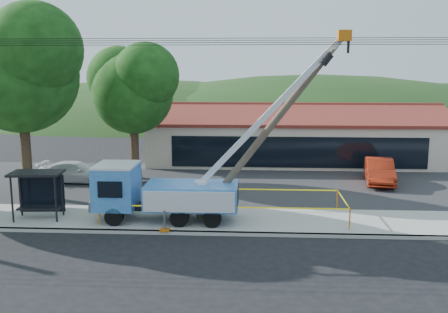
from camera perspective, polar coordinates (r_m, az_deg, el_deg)
ground at (r=20.41m, az=0.96°, el=-10.92°), size 120.00×120.00×0.00m
curb at (r=22.36m, az=1.19°, el=-8.82°), size 60.00×0.25×0.15m
sidewalk at (r=24.16m, az=1.36°, el=-7.36°), size 60.00×4.00×0.15m
parking_lot at (r=31.88m, az=1.86°, el=-3.08°), size 60.00×12.00×0.10m
strip_mall at (r=39.52m, az=7.99°, el=2.09°), size 22.50×8.53×4.67m
tree_west_near at (r=29.90m, az=-22.29°, el=9.75°), size 7.56×6.72×10.80m
tree_lot at (r=32.98m, az=-10.40°, el=8.01°), size 6.30×5.60×8.94m
hill_west at (r=76.05m, az=-8.68°, el=4.47°), size 78.40×56.00×28.00m
hill_center at (r=74.97m, az=10.42°, el=4.34°), size 89.60×64.00×32.00m
utility_truck at (r=23.83m, az=-6.86°, el=-3.78°), size 11.73×3.64×8.80m
leaning_pole at (r=23.32m, az=5.85°, el=4.01°), size 6.80×1.95×8.77m
bus_shelter at (r=25.57m, az=-20.48°, el=-2.95°), size 2.52×1.68×2.31m
caution_tape at (r=24.37m, az=0.10°, el=-5.16°), size 11.46×3.49×1.01m
car_silver at (r=30.81m, az=-11.17°, el=-3.84°), size 2.63×4.96×1.61m
car_red at (r=33.25m, az=17.26°, el=-3.08°), size 2.33×4.91×1.55m
car_white at (r=33.39m, az=-16.50°, el=-2.99°), size 4.59×1.89×1.33m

